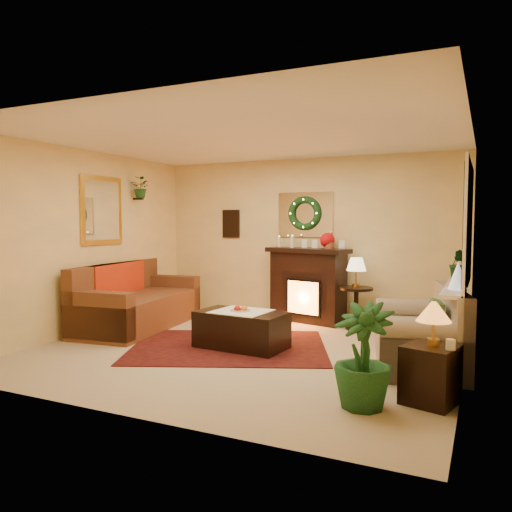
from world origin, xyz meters
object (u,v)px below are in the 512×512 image
at_px(sofa, 139,299).
at_px(end_table_square, 430,373).
at_px(side_table_round, 356,308).
at_px(loveseat, 418,328).
at_px(fireplace, 308,287).
at_px(coffee_table, 241,332).

relative_size(sofa, end_table_square, 4.35).
height_order(sofa, side_table_round, sofa).
bearing_deg(loveseat, fireplace, 123.78).
bearing_deg(side_table_round, loveseat, -55.39).
height_order(loveseat, side_table_round, loveseat).
xyz_separation_m(end_table_square, coffee_table, (-2.35, 1.00, -0.06)).
bearing_deg(coffee_table, fireplace, 88.62).
distance_m(loveseat, side_table_round, 1.87).
relative_size(sofa, coffee_table, 2.02).
relative_size(loveseat, side_table_round, 2.40).
xyz_separation_m(sofa, end_table_square, (4.30, -1.47, -0.16)).
distance_m(fireplace, side_table_round, 0.90).
bearing_deg(end_table_square, fireplace, 126.09).
xyz_separation_m(loveseat, end_table_square, (0.25, -1.16, -0.15)).
xyz_separation_m(fireplace, side_table_round, (0.84, -0.25, -0.22)).
height_order(side_table_round, coffee_table, side_table_round).
relative_size(fireplace, loveseat, 0.80).
height_order(loveseat, coffee_table, loveseat).
relative_size(sofa, fireplace, 1.86).
bearing_deg(side_table_round, sofa, -157.85).
bearing_deg(end_table_square, coffee_table, 156.84).
xyz_separation_m(sofa, fireplace, (2.16, 1.47, 0.12)).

